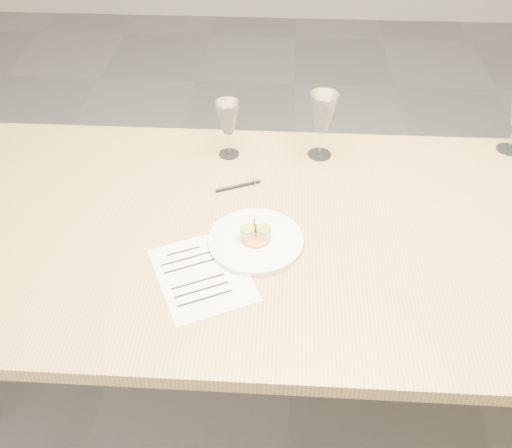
# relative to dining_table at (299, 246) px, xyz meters

# --- Properties ---
(ground) EXTENTS (7.00, 7.00, 0.00)m
(ground) POSITION_rel_dining_table_xyz_m (0.00, 0.00, -0.68)
(ground) COLOR slate
(ground) RESTS_ON ground
(dining_table) EXTENTS (2.40, 1.00, 0.75)m
(dining_table) POSITION_rel_dining_table_xyz_m (0.00, 0.00, 0.00)
(dining_table) COLOR tan
(dining_table) RESTS_ON ground
(dinner_plate) EXTENTS (0.25, 0.25, 0.07)m
(dinner_plate) POSITION_rel_dining_table_xyz_m (-0.12, -0.07, 0.08)
(dinner_plate) COLOR white
(dinner_plate) RESTS_ON dining_table
(recipe_sheet) EXTENTS (0.32, 0.35, 0.00)m
(recipe_sheet) POSITION_rel_dining_table_xyz_m (-0.25, -0.19, 0.07)
(recipe_sheet) COLOR white
(recipe_sheet) RESTS_ON dining_table
(ballpoint_pen) EXTENTS (0.13, 0.07, 0.01)m
(ballpoint_pen) POSITION_rel_dining_table_xyz_m (-0.19, 0.18, 0.07)
(ballpoint_pen) COLOR black
(ballpoint_pen) RESTS_ON dining_table
(wine_glass_0) EXTENTS (0.08, 0.08, 0.19)m
(wine_glass_0) POSITION_rel_dining_table_xyz_m (-0.23, 0.35, 0.20)
(wine_glass_0) COLOR white
(wine_glass_0) RESTS_ON dining_table
(wine_glass_1) EXTENTS (0.09, 0.09, 0.22)m
(wine_glass_1) POSITION_rel_dining_table_xyz_m (0.06, 0.37, 0.22)
(wine_glass_1) COLOR white
(wine_glass_1) RESTS_ON dining_table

